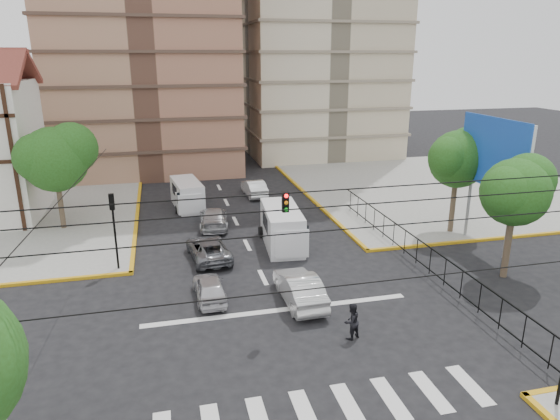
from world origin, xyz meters
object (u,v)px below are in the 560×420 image
object	(u,v)px
van_right_lane	(283,229)
car_white_front_right	(299,288)
pedestrian_crosswalk	(351,321)
traffic_light_nw	(113,219)
van_left_lane	(187,195)
car_silver_front_left	(210,288)

from	to	relation	value
van_right_lane	car_white_front_right	size ratio (longest dim) A/B	1.21
car_white_front_right	pedestrian_crosswalk	bearing A→B (deg)	107.28
traffic_light_nw	van_right_lane	xyz separation A→B (m)	(9.98, 1.43, -1.92)
traffic_light_nw	van_left_lane	bearing A→B (deg)	67.78
van_left_lane	pedestrian_crosswalk	xyz separation A→B (m)	(5.66, -20.99, -0.23)
van_left_lane	car_white_front_right	distance (m)	17.80
van_left_lane	pedestrian_crosswalk	size ratio (longest dim) A/B	3.06
van_left_lane	car_white_front_right	xyz separation A→B (m)	(4.39, -17.25, -0.30)
pedestrian_crosswalk	traffic_light_nw	bearing A→B (deg)	-66.28
traffic_light_nw	van_right_lane	size ratio (longest dim) A/B	0.78
van_left_lane	car_silver_front_left	xyz separation A→B (m)	(0.10, -15.91, -0.44)
car_white_front_right	pedestrian_crosswalk	xyz separation A→B (m)	(1.27, -3.73, 0.06)
traffic_light_nw	van_left_lane	distance (m)	12.33
traffic_light_nw	pedestrian_crosswalk	bearing A→B (deg)	-43.48
van_right_lane	car_silver_front_left	size ratio (longest dim) A/B	1.54
van_right_lane	car_white_front_right	xyz separation A→B (m)	(-0.99, -7.43, -0.43)
car_silver_front_left	pedestrian_crosswalk	xyz separation A→B (m)	(5.56, -5.08, 0.20)
car_silver_front_left	van_right_lane	bearing A→B (deg)	-132.87
traffic_light_nw	van_right_lane	distance (m)	10.27
car_silver_front_left	car_white_front_right	distance (m)	4.50
traffic_light_nw	car_white_front_right	distance (m)	11.06
car_silver_front_left	car_white_front_right	size ratio (longest dim) A/B	0.79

